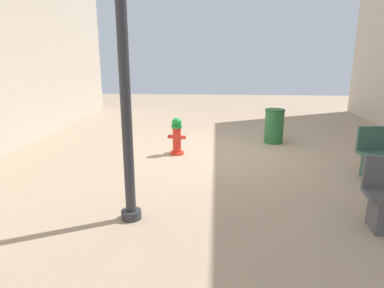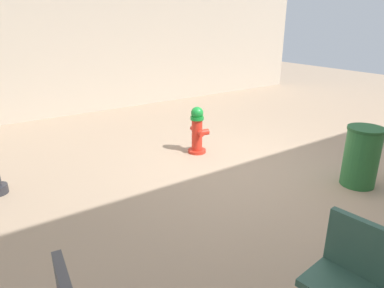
{
  "view_description": "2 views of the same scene",
  "coord_description": "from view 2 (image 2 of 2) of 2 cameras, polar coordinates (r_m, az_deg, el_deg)",
  "views": [
    {
      "loc": [
        0.27,
        7.58,
        2.23
      ],
      "look_at": [
        0.7,
        1.36,
        0.57
      ],
      "focal_mm": 31.73,
      "sensor_mm": 36.0,
      "label": 1
    },
    {
      "loc": [
        -3.64,
        3.48,
        2.3
      ],
      "look_at": [
        0.4,
        0.74,
        0.51
      ],
      "focal_mm": 32.23,
      "sensor_mm": 36.0,
      "label": 2
    }
  ],
  "objects": [
    {
      "name": "fire_hydrant",
      "position": [
        6.13,
        0.89,
        2.33
      ],
      "size": [
        0.42,
        0.39,
        0.85
      ],
      "color": "red",
      "rests_on": "ground_plane"
    },
    {
      "name": "trash_bin",
      "position": [
        5.47,
        26.23,
        -1.89
      ],
      "size": [
        0.5,
        0.5,
        0.87
      ],
      "color": "#266633",
      "rests_on": "ground_plane"
    },
    {
      "name": "ground_plane",
      "position": [
        5.54,
        8.71,
        -4.63
      ],
      "size": [
        23.4,
        23.4,
        0.0
      ],
      "primitive_type": "plane",
      "color": "tan"
    }
  ]
}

